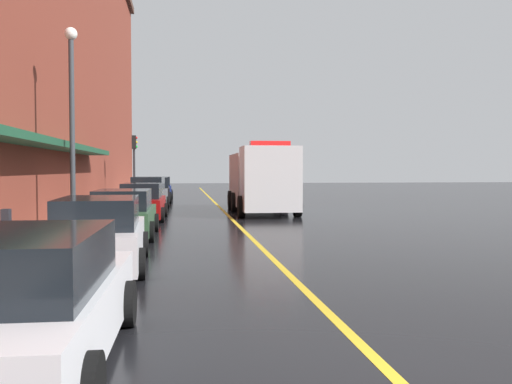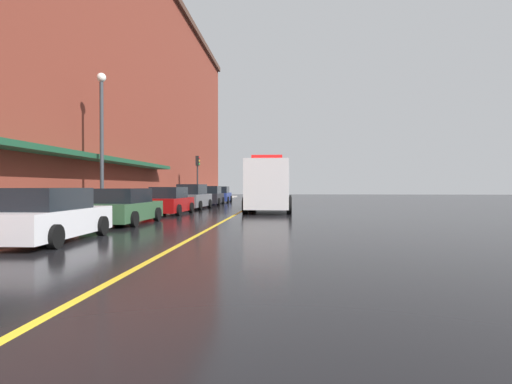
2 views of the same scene
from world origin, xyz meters
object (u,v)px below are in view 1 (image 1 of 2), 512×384
at_px(parking_meter_0, 134,186).
at_px(traffic_light_near, 134,155).
at_px(parked_car_1, 100,235).
at_px(parked_car_6, 158,188).
at_px(parked_car_0, 30,304).
at_px(parked_car_5, 155,191).
at_px(parking_meter_2, 139,184).
at_px(parked_car_4, 149,194).
at_px(parked_car_2, 124,215).
at_px(street_lamp_left, 72,106).
at_px(parking_meter_1, 6,232).
at_px(parked_car_3, 142,203).
at_px(box_truck, 261,180).

height_order(parking_meter_0, traffic_light_near, traffic_light_near).
distance_m(parked_car_1, parked_car_6, 29.43).
xyz_separation_m(parked_car_6, traffic_light_near, (-1.42, -4.03, 2.38)).
bearing_deg(parked_car_0, parked_car_5, 0.91).
xyz_separation_m(parked_car_1, parking_meter_2, (-1.35, 30.31, 0.31)).
relative_size(parked_car_0, parked_car_4, 0.99).
height_order(parked_car_2, parked_car_6, parked_car_6).
height_order(parked_car_5, traffic_light_near, traffic_light_near).
bearing_deg(parked_car_6, parked_car_1, 177.95).
relative_size(parking_meter_2, street_lamp_left, 0.19).
height_order(parked_car_6, traffic_light_near, traffic_light_near).
height_order(parked_car_0, parking_meter_0, parked_car_0).
bearing_deg(traffic_light_near, parked_car_5, -39.81).
height_order(parked_car_0, parking_meter_1, parked_car_0).
height_order(parked_car_3, parked_car_4, parked_car_4).
distance_m(box_truck, parking_meter_1, 18.60).
xyz_separation_m(parked_car_6, parking_meter_0, (-1.49, -3.56, 0.29)).
bearing_deg(traffic_light_near, street_lamp_left, -92.11).
xyz_separation_m(parked_car_3, parking_meter_1, (-1.49, -13.75, 0.31)).
xyz_separation_m(parked_car_5, box_truck, (5.70, -9.10, 0.86)).
bearing_deg(parking_meter_1, parking_meter_2, 90.00).
xyz_separation_m(parked_car_6, street_lamp_left, (-2.09, -21.95, 3.63)).
bearing_deg(box_truck, parking_meter_1, -22.30).
bearing_deg(traffic_light_near, parking_meter_2, 90.72).
distance_m(box_truck, street_lamp_left, 11.24).
relative_size(parked_car_6, parking_meter_2, 3.36).
bearing_deg(parked_car_1, parking_meter_1, 144.06).
bearing_deg(parked_car_1, parked_car_3, -2.81).
bearing_deg(parked_car_5, parked_car_3, 178.61).
bearing_deg(street_lamp_left, parking_meter_1, -86.39).
relative_size(parked_car_2, parked_car_6, 1.04).
xyz_separation_m(parked_car_3, traffic_light_near, (-1.43, 13.66, 2.40)).
bearing_deg(parked_car_4, parked_car_0, -177.95).
bearing_deg(parking_meter_1, parked_car_1, 56.18).
distance_m(parked_car_1, parked_car_2, 5.67).
xyz_separation_m(parked_car_0, street_lamp_left, (-2.08, 13.70, 3.67)).
relative_size(parked_car_2, parking_meter_1, 3.48).
bearing_deg(traffic_light_near, parked_car_4, -79.86).
bearing_deg(parked_car_5, parked_car_2, 177.99).
bearing_deg(parked_car_3, parked_car_6, 1.45).
relative_size(parked_car_2, parking_meter_2, 3.48).
relative_size(parked_car_6, parking_meter_0, 3.36).
distance_m(parked_car_4, parked_car_5, 6.47).
bearing_deg(parked_car_1, parked_car_4, -2.37).
height_order(parked_car_5, box_truck, box_truck).
height_order(parked_car_4, parking_meter_2, parked_car_4).
relative_size(parked_car_4, parking_meter_1, 3.69).
distance_m(parking_meter_1, parking_meter_2, 32.32).
distance_m(parked_car_4, street_lamp_left, 11.07).
bearing_deg(street_lamp_left, traffic_light_near, 87.89).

